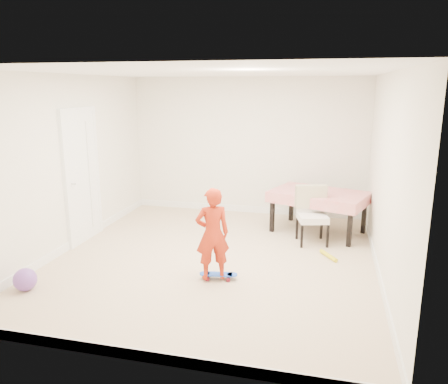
% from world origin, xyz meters
% --- Properties ---
extents(ground, '(5.00, 5.00, 0.00)m').
position_xyz_m(ground, '(0.00, 0.00, 0.00)').
color(ground, '#C7AC8A').
rests_on(ground, ground).
extents(ceiling, '(4.50, 5.00, 0.04)m').
position_xyz_m(ceiling, '(0.00, 0.00, 2.58)').
color(ceiling, white).
rests_on(ceiling, wall_back).
extents(wall_back, '(4.50, 0.04, 2.60)m').
position_xyz_m(wall_back, '(0.00, 2.48, 1.30)').
color(wall_back, white).
rests_on(wall_back, ground).
extents(wall_front, '(4.50, 0.04, 2.60)m').
position_xyz_m(wall_front, '(0.00, -2.48, 1.30)').
color(wall_front, white).
rests_on(wall_front, ground).
extents(wall_left, '(0.04, 5.00, 2.60)m').
position_xyz_m(wall_left, '(-2.23, 0.00, 1.30)').
color(wall_left, white).
rests_on(wall_left, ground).
extents(wall_right, '(0.04, 5.00, 2.60)m').
position_xyz_m(wall_right, '(2.23, 0.00, 1.30)').
color(wall_right, white).
rests_on(wall_right, ground).
extents(door, '(0.11, 0.94, 2.11)m').
position_xyz_m(door, '(-2.22, 0.30, 1.02)').
color(door, white).
rests_on(door, ground).
extents(baseboard_back, '(4.50, 0.02, 0.12)m').
position_xyz_m(baseboard_back, '(0.00, 2.49, 0.06)').
color(baseboard_back, white).
rests_on(baseboard_back, ground).
extents(baseboard_front, '(4.50, 0.02, 0.12)m').
position_xyz_m(baseboard_front, '(0.00, -2.49, 0.06)').
color(baseboard_front, white).
rests_on(baseboard_front, ground).
extents(baseboard_left, '(0.02, 5.00, 0.12)m').
position_xyz_m(baseboard_left, '(-2.24, 0.00, 0.06)').
color(baseboard_left, white).
rests_on(baseboard_left, ground).
extents(baseboard_right, '(0.02, 5.00, 0.12)m').
position_xyz_m(baseboard_right, '(2.24, 0.00, 0.06)').
color(baseboard_right, white).
rests_on(baseboard_right, ground).
extents(dining_table, '(1.75, 1.41, 0.71)m').
position_xyz_m(dining_table, '(1.40, 1.56, 0.35)').
color(dining_table, red).
rests_on(dining_table, ground).
extents(dining_chair, '(0.63, 0.68, 0.90)m').
position_xyz_m(dining_chair, '(1.33, 1.00, 0.45)').
color(dining_chair, white).
rests_on(dining_chair, ground).
extents(skateboard, '(0.51, 0.25, 0.07)m').
position_xyz_m(skateboard, '(0.23, -0.65, 0.04)').
color(skateboard, blue).
rests_on(skateboard, ground).
extents(child, '(0.51, 0.44, 1.18)m').
position_xyz_m(child, '(0.17, -0.70, 0.59)').
color(child, red).
rests_on(child, ground).
extents(balloon, '(0.28, 0.28, 0.28)m').
position_xyz_m(balloon, '(-1.97, -1.51, 0.14)').
color(balloon, purple).
rests_on(balloon, ground).
extents(foam_toy, '(0.27, 0.37, 0.06)m').
position_xyz_m(foam_toy, '(1.60, 0.44, 0.03)').
color(foam_toy, yellow).
rests_on(foam_toy, ground).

